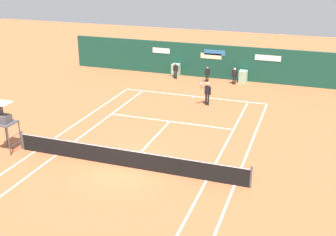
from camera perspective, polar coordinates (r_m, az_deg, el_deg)
ground_plane at (r=21.41m, az=-4.90°, el=-5.88°), size 80.00×80.00×0.01m
tennis_net at (r=20.71m, az=-5.59°, el=-5.31°), size 12.10×0.10×1.07m
sponsor_back_wall at (r=35.65m, az=5.83°, el=7.51°), size 25.00×1.02×2.79m
umpire_chair at (r=23.38m, az=-21.08°, el=-0.29°), size 1.00×1.00×2.68m
player_on_baseline at (r=29.02m, az=5.28°, el=3.53°), size 0.75×0.66×1.82m
ball_kid_centre_post at (r=35.30m, az=1.02°, el=6.47°), size 0.44×0.19×1.31m
ball_kid_right_post at (r=34.13m, az=8.92°, el=5.74°), size 0.45×0.19×1.35m
ball_kid_left_post at (r=34.59m, az=5.29°, el=6.01°), size 0.42×0.17×1.25m
tennis_ball_near_service_line at (r=30.05m, az=-3.70°, el=2.34°), size 0.07×0.07×0.07m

